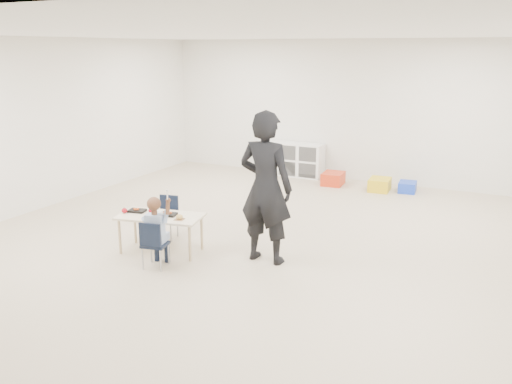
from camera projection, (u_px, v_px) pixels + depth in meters
The scene contains 16 objects.
room at pixel (248, 146), 6.95m from camera, with size 9.00×9.02×2.80m.
table at pixel (161, 233), 7.14m from camera, with size 1.19×0.76×0.50m.
chair_near at pixel (155, 244), 6.63m from camera, with size 0.29×0.27×0.60m, color black, non-canonical shape.
chair_far at pixel (166, 218), 7.63m from camera, with size 0.29×0.27×0.60m, color black, non-canonical shape.
child at pixel (154, 230), 6.59m from camera, with size 0.40×0.40×0.95m, color #99ADD0, non-canonical shape.
lunch_tray_near at pixel (168, 214), 7.07m from camera, with size 0.22×0.16×0.03m, color black.
lunch_tray_far at pixel (137, 211), 7.23m from camera, with size 0.22×0.16×0.03m, color black.
milk_carton at pixel (160, 215), 6.93m from camera, with size 0.07×0.07×0.10m, color white.
bread_roll at pixel (179, 217), 6.90m from camera, with size 0.09×0.09×0.07m, color tan.
apple_near at pixel (151, 211), 7.16m from camera, with size 0.07×0.07×0.07m, color maroon.
apple_far at pixel (124, 211), 7.16m from camera, with size 0.07×0.07×0.07m, color maroon.
cubby_shelf at pixel (291, 159), 11.44m from camera, with size 1.40×0.40×0.70m, color white.
adult at pixel (266, 188), 6.67m from camera, with size 0.70×0.46×1.91m, color black.
bin_red at pixel (333, 179), 10.70m from camera, with size 0.39×0.50×0.24m, color red.
bin_yellow at pixel (380, 185), 10.25m from camera, with size 0.38×0.48×0.24m, color gold.
bin_blue at pixel (407, 187), 10.16m from camera, with size 0.31×0.40×0.19m, color blue.
Camera 1 is at (3.17, -6.09, 2.63)m, focal length 38.00 mm.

